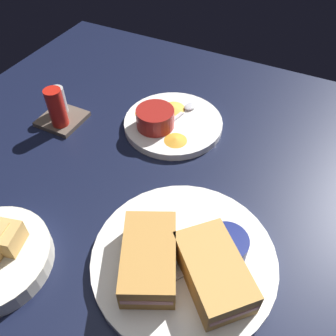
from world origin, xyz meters
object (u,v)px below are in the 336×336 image
Objects in this scene: spoon_by_gravy_ramekin at (186,109)px; condiment_caddy at (59,110)px; sandwich_half_near at (149,258)px; ramekin_dark_sauce at (226,245)px; sandwich_half_far at (214,271)px; plate_sandwich_main at (184,259)px; spoon_by_dark_ramekin at (196,266)px; ramekin_light_gravy at (155,118)px; plate_chips_companion at (173,124)px.

condiment_caddy is (-14.23, 23.69, 1.44)cm from spoon_by_gravy_ramekin.
sandwich_half_near is 2.29× the size of ramekin_dark_sauce.
sandwich_half_far is at bearing -76.23° from sandwich_half_near.
spoon_by_dark_ramekin is at bearing -109.83° from plate_sandwich_main.
plate_sandwich_main is at bearing -155.94° from spoon_by_gravy_ramekin.
ramekin_dark_sauce is 46.22cm from condiment_caddy.
ramekin_light_gravy is at bearing 154.36° from spoon_by_gravy_ramekin.
sandwich_half_near is 1.03× the size of sandwich_half_far.
spoon_by_gravy_ramekin reaches higher than plate_chips_companion.
ramekin_light_gravy is at bearing 41.39° from sandwich_half_far.
ramekin_dark_sauce is at bearing -139.77° from plate_chips_companion.
ramekin_dark_sauce is 32.64cm from plate_chips_companion.
condiment_caddy is (-6.51, 19.99, -0.37)cm from ramekin_light_gravy.
sandwich_half_near is 11.76cm from ramekin_dark_sauce.
sandwich_half_far is 2.23× the size of ramekin_dark_sauce.
condiment_caddy is (15.13, 43.67, 0.04)cm from ramekin_dark_sauce.
sandwich_half_far is 35.71cm from ramekin_light_gravy.
sandwich_half_far reaches higher than ramekin_light_gravy.
ramekin_dark_sauce is 0.69× the size of condiment_caddy.
spoon_by_gravy_ramekin is at bearing -12.96° from plate_chips_companion.
sandwich_half_far is 1.54× the size of condiment_caddy.
ramekin_dark_sauce is at bearing -109.11° from condiment_caddy.
sandwich_half_near is 32.45cm from ramekin_light_gravy.
ramekin_light_gravy is (26.79, 23.61, -0.23)cm from sandwich_half_far.
ramekin_dark_sauce is at bearing -51.11° from sandwich_half_near.
sandwich_half_near is 1.51× the size of spoon_by_gravy_ramekin.
spoon_by_dark_ramekin is 0.43× the size of plate_chips_companion.
plate_chips_companion is (29.99, 20.95, -3.20)cm from sandwich_half_far.
plate_chips_companion is (24.84, 21.01, -2.57)cm from ramekin_dark_sauce.
ramekin_light_gravy is 0.80× the size of spoon_by_gravy_ramekin.
plate_sandwich_main is 3.12× the size of spoon_by_dark_ramekin.
plate_chips_companion is 5.11cm from ramekin_light_gravy.
condiment_caddy reaches higher than sandwich_half_near.
plate_sandwich_main is 31.43cm from ramekin_light_gravy.
sandwich_half_near is at bearing -163.56° from spoon_by_gravy_ramekin.
plate_chips_companion is 2.24× the size of condiment_caddy.
ramekin_light_gravy is at bearing 38.48° from spoon_by_dark_ramekin.
sandwich_half_near is at bearing -153.38° from ramekin_light_gravy.
ramekin_dark_sauce is at bearing -0.76° from sandwich_half_far.
spoon_by_gravy_ramekin is at bearing 24.06° from plate_sandwich_main.
plate_sandwich_main is 6.27cm from sandwich_half_near.
ramekin_light_gravy is 8.74cm from spoon_by_gravy_ramekin.
plate_sandwich_main is at bearing -143.91° from ramekin_light_gravy.
condiment_caddy reaches higher than ramekin_dark_sauce.
spoon_by_dark_ramekin is (0.66, 2.84, -2.04)cm from sandwich_half_far.
ramekin_dark_sauce reaches higher than spoon_by_gravy_ramekin.
sandwich_half_near is 34.48cm from plate_chips_companion.
ramekin_dark_sauce is (5.15, -0.07, -0.63)cm from sandwich_half_far.
plate_chips_companion is 4.78cm from spoon_by_gravy_ramekin.
sandwich_half_near reaches higher than ramekin_light_gravy.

